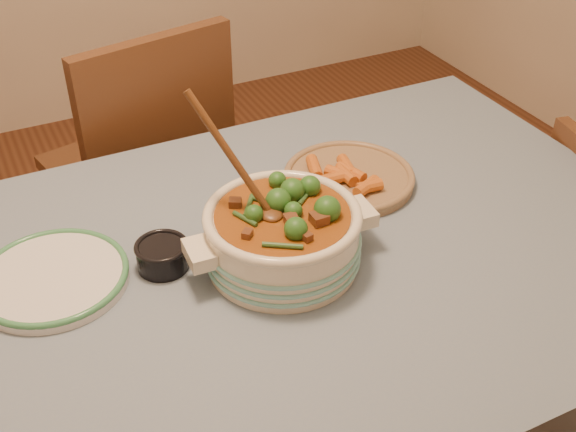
{
  "coord_description": "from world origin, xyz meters",
  "views": [
    {
      "loc": [
        -0.46,
        -1.0,
        1.66
      ],
      "look_at": [
        0.03,
        -0.01,
        0.86
      ],
      "focal_mm": 45.0,
      "sensor_mm": 36.0,
      "label": 1
    }
  ],
  "objects_px": {
    "dining_table": "(273,295)",
    "chair_far": "(147,162)",
    "fried_plate": "(349,175)",
    "condiment_bowl": "(162,254)",
    "white_plate": "(53,277)",
    "stew_casserole": "(282,232)"
  },
  "relations": [
    {
      "from": "fried_plate",
      "to": "chair_far",
      "type": "bearing_deg",
      "value": 116.3
    },
    {
      "from": "dining_table",
      "to": "stew_casserole",
      "type": "bearing_deg",
      "value": -49.66
    },
    {
      "from": "dining_table",
      "to": "condiment_bowl",
      "type": "distance_m",
      "value": 0.25
    },
    {
      "from": "stew_casserole",
      "to": "fried_plate",
      "type": "relative_size",
      "value": 1.05
    },
    {
      "from": "stew_casserole",
      "to": "white_plate",
      "type": "xyz_separation_m",
      "value": [
        -0.42,
        0.14,
        -0.06
      ]
    },
    {
      "from": "condiment_bowl",
      "to": "fried_plate",
      "type": "xyz_separation_m",
      "value": [
        0.47,
        0.1,
        -0.01
      ]
    },
    {
      "from": "stew_casserole",
      "to": "white_plate",
      "type": "distance_m",
      "value": 0.44
    },
    {
      "from": "dining_table",
      "to": "condiment_bowl",
      "type": "relative_size",
      "value": 13.4
    },
    {
      "from": "dining_table",
      "to": "chair_far",
      "type": "distance_m",
      "value": 0.81
    },
    {
      "from": "stew_casserole",
      "to": "fried_plate",
      "type": "xyz_separation_m",
      "value": [
        0.26,
        0.19,
        -0.06
      ]
    },
    {
      "from": "white_plate",
      "to": "stew_casserole",
      "type": "bearing_deg",
      "value": -18.48
    },
    {
      "from": "fried_plate",
      "to": "chair_far",
      "type": "relative_size",
      "value": 0.38
    },
    {
      "from": "dining_table",
      "to": "fried_plate",
      "type": "distance_m",
      "value": 0.34
    },
    {
      "from": "dining_table",
      "to": "chair_far",
      "type": "xyz_separation_m",
      "value": [
        -0.03,
        0.8,
        -0.12
      ]
    },
    {
      "from": "stew_casserole",
      "to": "condiment_bowl",
      "type": "relative_size",
      "value": 3.04
    },
    {
      "from": "condiment_bowl",
      "to": "fried_plate",
      "type": "relative_size",
      "value": 0.34
    },
    {
      "from": "stew_casserole",
      "to": "fried_plate",
      "type": "height_order",
      "value": "stew_casserole"
    },
    {
      "from": "dining_table",
      "to": "chair_far",
      "type": "height_order",
      "value": "chair_far"
    },
    {
      "from": "chair_far",
      "to": "dining_table",
      "type": "bearing_deg",
      "value": 80.5
    },
    {
      "from": "stew_casserole",
      "to": "white_plate",
      "type": "relative_size",
      "value": 1.21
    },
    {
      "from": "condiment_bowl",
      "to": "fried_plate",
      "type": "height_order",
      "value": "condiment_bowl"
    },
    {
      "from": "stew_casserole",
      "to": "dining_table",
      "type": "bearing_deg",
      "value": 130.34
    }
  ]
}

